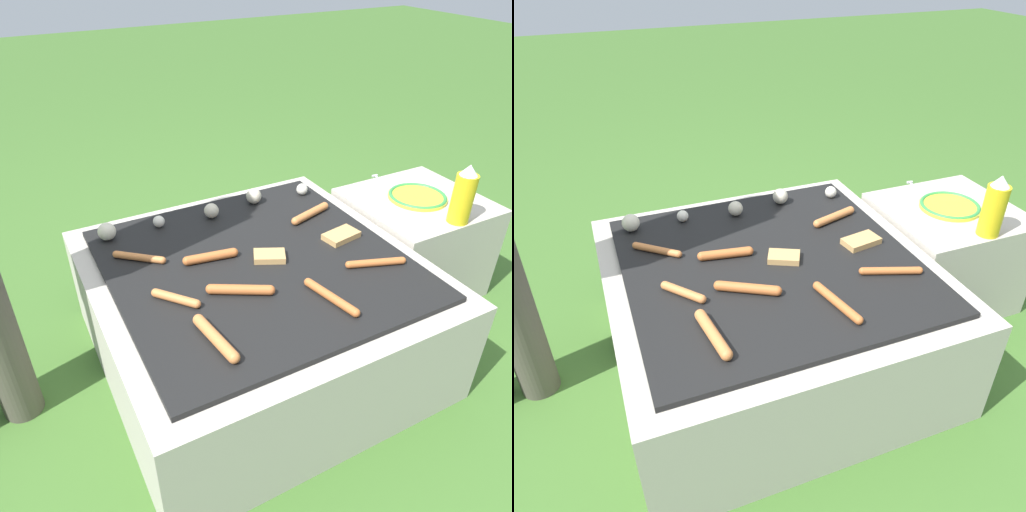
% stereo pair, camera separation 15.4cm
% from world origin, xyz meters
% --- Properties ---
extents(ground_plane, '(14.00, 14.00, 0.00)m').
position_xyz_m(ground_plane, '(0.00, 0.00, 0.00)').
color(ground_plane, '#3D6628').
extents(grill, '(1.00, 1.00, 0.39)m').
position_xyz_m(grill, '(0.00, 0.00, 0.19)').
color(grill, '#B2AA9E').
rests_on(grill, ground_plane).
extents(side_ledge, '(0.48, 0.47, 0.39)m').
position_xyz_m(side_ledge, '(0.75, 0.08, 0.19)').
color(side_ledge, '#B2AA9E').
rests_on(side_ledge, ground_plane).
extents(sausage_front_right, '(0.18, 0.11, 0.03)m').
position_xyz_m(sausage_front_right, '(-0.12, -0.12, 0.40)').
color(sausage_front_right, '#B7602D').
rests_on(sausage_front_right, grill).
extents(sausage_front_center, '(0.18, 0.05, 0.03)m').
position_xyz_m(sausage_front_center, '(-0.12, 0.07, 0.40)').
color(sausage_front_center, '#B7602D').
rests_on(sausage_front_center, grill).
extents(sausage_back_left, '(0.18, 0.07, 0.03)m').
position_xyz_m(sausage_back_left, '(0.31, 0.16, 0.40)').
color(sausage_back_left, '#C6753D').
rests_on(sausage_back_left, grill).
extents(sausage_mid_right, '(0.18, 0.08, 0.02)m').
position_xyz_m(sausage_mid_right, '(0.31, -0.19, 0.40)').
color(sausage_mid_right, '#B7602D').
rests_on(sausage_mid_right, grill).
extents(sausage_mid_left, '(0.06, 0.20, 0.02)m').
position_xyz_m(sausage_mid_left, '(0.09, -0.27, 0.40)').
color(sausage_mid_left, '#B7602D').
rests_on(sausage_mid_left, grill).
extents(sausage_front_left, '(0.05, 0.20, 0.03)m').
position_xyz_m(sausage_front_left, '(-0.26, -0.27, 0.40)').
color(sausage_front_left, '#C6753D').
rests_on(sausage_front_left, grill).
extents(sausage_back_center, '(0.11, 0.13, 0.02)m').
position_xyz_m(sausage_back_center, '(-0.29, -0.07, 0.40)').
color(sausage_back_center, '#C6753D').
rests_on(sausage_back_center, grill).
extents(sausage_back_right, '(0.14, 0.12, 0.02)m').
position_xyz_m(sausage_back_right, '(-0.32, 0.18, 0.40)').
color(sausage_back_right, '#C6753D').
rests_on(sausage_back_right, grill).
extents(bread_slice_right, '(0.13, 0.09, 0.02)m').
position_xyz_m(bread_slice_right, '(0.32, -0.01, 0.40)').
color(bread_slice_right, tan).
rests_on(bread_slice_right, grill).
extents(bread_slice_left, '(0.12, 0.10, 0.02)m').
position_xyz_m(bread_slice_left, '(0.04, -0.01, 0.40)').
color(bread_slice_left, tan).
rests_on(bread_slice_left, grill).
extents(mushroom_row, '(0.80, 0.08, 0.06)m').
position_xyz_m(mushroom_row, '(-0.04, 0.34, 0.41)').
color(mushroom_row, beige).
rests_on(mushroom_row, grill).
extents(plate_colorful, '(0.22, 0.22, 0.02)m').
position_xyz_m(plate_colorful, '(0.75, 0.09, 0.40)').
color(plate_colorful, yellow).
rests_on(plate_colorful, side_ledge).
extents(condiment_bottle, '(0.07, 0.07, 0.21)m').
position_xyz_m(condiment_bottle, '(0.75, -0.11, 0.49)').
color(condiment_bottle, gold).
rests_on(condiment_bottle, side_ledge).
extents(fork_utensil, '(0.03, 0.17, 0.01)m').
position_xyz_m(fork_utensil, '(0.73, 0.26, 0.39)').
color(fork_utensil, silver).
rests_on(fork_utensil, side_ledge).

